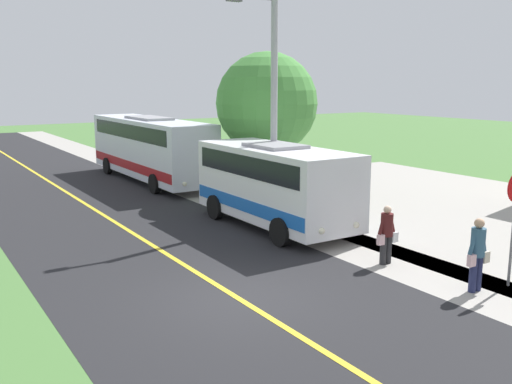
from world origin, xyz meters
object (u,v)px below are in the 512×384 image
(pedestrian_with_bags, at_px, (477,252))
(tree_curbside, at_px, (267,104))
(street_light_pole, at_px, (271,100))
(transit_bus_rear, at_px, (150,146))
(pedestrian_waiting, at_px, (387,233))
(shuttle_bus_front, at_px, (275,182))

(pedestrian_with_bags, height_order, tree_curbside, tree_curbside)
(street_light_pole, height_order, tree_curbside, street_light_pole)
(transit_bus_rear, distance_m, pedestrian_waiting, 16.26)
(shuttle_bus_front, relative_size, street_light_pole, 0.87)
(pedestrian_with_bags, distance_m, street_light_pole, 9.20)
(transit_bus_rear, xyz_separation_m, pedestrian_waiting, (-0.31, 16.24, -0.90))
(pedestrian_waiting, distance_m, street_light_pole, 6.82)
(pedestrian_waiting, height_order, tree_curbside, tree_curbside)
(shuttle_bus_front, height_order, tree_curbside, tree_curbside)
(shuttle_bus_front, height_order, pedestrian_waiting, shuttle_bus_front)
(tree_curbside, bearing_deg, pedestrian_waiting, 75.24)
(transit_bus_rear, bearing_deg, shuttle_bus_front, 90.27)
(pedestrian_waiting, distance_m, tree_curbside, 10.77)
(pedestrian_waiting, relative_size, street_light_pole, 0.21)
(street_light_pole, distance_m, tree_curbside, 4.81)
(pedestrian_with_bags, distance_m, tree_curbside, 13.22)
(shuttle_bus_front, distance_m, street_light_pole, 2.89)
(pedestrian_with_bags, bearing_deg, street_light_pole, -88.73)
(transit_bus_rear, relative_size, pedestrian_waiting, 6.53)
(pedestrian_waiting, height_order, street_light_pole, street_light_pole)
(shuttle_bus_front, relative_size, tree_curbside, 1.10)
(tree_curbside, bearing_deg, transit_bus_rear, -64.98)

